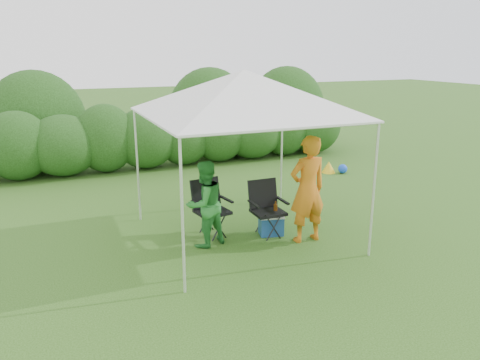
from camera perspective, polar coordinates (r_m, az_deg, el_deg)
name	(u,v)px	position (r m, az deg, el deg)	size (l,w,h in m)	color
ground	(256,247)	(7.78, 1.93, -8.11)	(70.00, 70.00, 0.00)	#38641F
hedge	(170,137)	(13.06, -8.57, 5.26)	(11.08, 1.53, 1.80)	#234F18
canopy	(244,93)	(7.61, 0.51, 10.57)	(3.10, 3.10, 2.83)	silver
chair_right	(266,204)	(8.14, 3.19, -2.97)	(0.59, 0.53, 0.95)	black
chair_left	(210,204)	(8.14, -3.72, -2.91)	(0.67, 0.63, 0.97)	black
man	(308,189)	(7.80, 8.23, -1.13)	(0.66, 0.43, 1.81)	orange
woman	(205,204)	(7.61, -4.32, -2.94)	(0.69, 0.54, 1.43)	#297F30
cooler	(271,225)	(8.22, 3.81, -5.46)	(0.48, 0.39, 0.35)	navy
bottle	(275,208)	(8.11, 4.35, -3.48)	(0.07, 0.07, 0.26)	#592D0C
lawn_toy	(332,168)	(12.53, 11.19, 1.50)	(0.60, 0.50, 0.30)	yellow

